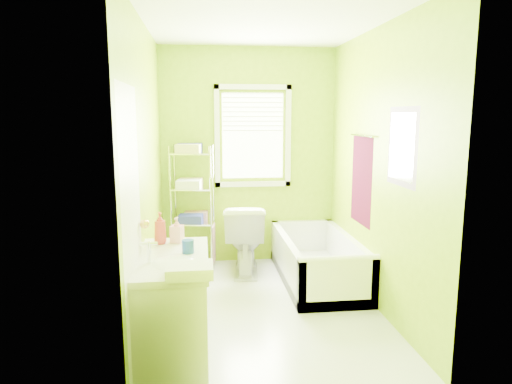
{
  "coord_description": "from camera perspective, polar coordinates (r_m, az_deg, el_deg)",
  "views": [
    {
      "loc": [
        -0.56,
        -4.06,
        1.8
      ],
      "look_at": [
        -0.05,
        0.25,
        1.07
      ],
      "focal_mm": 32.0,
      "sensor_mm": 36.0,
      "label": 1
    }
  ],
  "objects": [
    {
      "name": "toilet",
      "position": [
        5.27,
        -1.38,
        -5.76
      ],
      "size": [
        0.54,
        0.84,
        0.81
      ],
      "primitive_type": "imported",
      "rotation": [
        0.0,
        0.0,
        3.03
      ],
      "color": "white",
      "rests_on": "ground"
    },
    {
      "name": "door",
      "position": [
        3.2,
        -15.13,
        -5.27
      ],
      "size": [
        0.09,
        0.8,
        2.0
      ],
      "color": "white",
      "rests_on": "ground"
    },
    {
      "name": "bathtub",
      "position": [
        5.08,
        7.71,
        -9.23
      ],
      "size": [
        0.77,
        1.64,
        0.53
      ],
      "color": "white",
      "rests_on": "ground"
    },
    {
      "name": "room_envelope",
      "position": [
        4.1,
        1.15,
        6.03
      ],
      "size": [
        2.14,
        2.94,
        2.62
      ],
      "color": "#83AA08",
      "rests_on": "ground"
    },
    {
      "name": "wire_shelf_unit",
      "position": [
        5.4,
        -7.92,
        -0.18
      ],
      "size": [
        0.53,
        0.42,
        1.47
      ],
      "color": "silver",
      "rests_on": "ground"
    },
    {
      "name": "right_wall_decor",
      "position": [
        4.37,
        14.77,
        2.95
      ],
      "size": [
        0.04,
        1.48,
        1.17
      ],
      "color": "#44071D",
      "rests_on": "ground"
    },
    {
      "name": "vanity",
      "position": [
        3.55,
        -10.28,
        -13.47
      ],
      "size": [
        0.56,
        1.07,
        1.04
      ],
      "color": "white",
      "rests_on": "ground"
    },
    {
      "name": "window",
      "position": [
        5.52,
        -0.39,
        7.65
      ],
      "size": [
        0.92,
        0.05,
        1.22
      ],
      "color": "white",
      "rests_on": "ground"
    },
    {
      "name": "ground",
      "position": [
        4.47,
        1.08,
        -14.16
      ],
      "size": [
        2.9,
        2.9,
        0.0
      ],
      "primitive_type": "plane",
      "color": "silver",
      "rests_on": "ground"
    }
  ]
}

